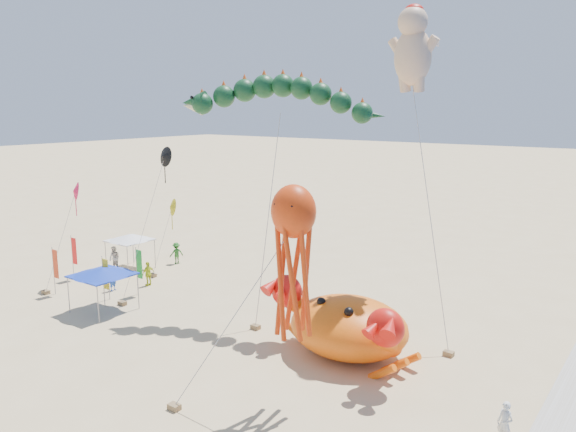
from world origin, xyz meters
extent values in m
plane|color=#D1B784|center=(0.00, 0.00, 0.00)|extent=(320.00, 320.00, 0.00)
ellipsoid|color=#F9630D|center=(2.03, 1.54, 1.45)|extent=(7.04, 6.25, 2.90)
sphere|color=red|center=(-1.22, 0.32, 2.74)|extent=(1.73, 1.73, 1.73)
sphere|color=black|center=(1.11, 0.53, 2.74)|extent=(0.45, 0.45, 0.45)
sphere|color=red|center=(5.27, 0.32, 2.74)|extent=(1.73, 1.73, 1.73)
sphere|color=black|center=(2.94, 0.53, 2.74)|extent=(0.45, 0.45, 0.45)
cone|color=#0F371A|center=(-9.43, 4.37, 12.40)|extent=(1.55, 1.14, 1.27)
cylinder|color=#B2B2B2|center=(-3.99, 2.85, 5.96)|extent=(0.53, 3.07, 11.64)
cube|color=olive|center=(-3.75, 1.34, 0.12)|extent=(0.50, 0.35, 0.25)
ellipsoid|color=#EBBB8F|center=(2.68, 6.44, 14.64)|extent=(1.97, 1.62, 2.89)
sphere|color=#EBBB8F|center=(2.68, 6.26, 16.33)|extent=(1.51, 1.51, 1.51)
ellipsoid|color=red|center=(2.68, 6.35, 16.86)|extent=(0.98, 0.98, 0.69)
cylinder|color=#B2B2B2|center=(4.42, 5.36, 6.81)|extent=(3.54, 2.21, 13.34)
cube|color=olive|center=(6.16, 4.28, 0.12)|extent=(0.50, 0.35, 0.25)
ellipsoid|color=red|center=(2.58, -3.98, 8.16)|extent=(1.84, 1.65, 2.11)
cylinder|color=#B2B2B2|center=(0.73, -5.57, 3.85)|extent=(3.74, 3.22, 7.42)
cube|color=olive|center=(-1.11, -7.15, 0.12)|extent=(0.50, 0.35, 0.25)
cylinder|color=gray|center=(-14.42, -3.19, 1.10)|extent=(0.06, 0.06, 2.20)
cylinder|color=gray|center=(-11.56, -3.19, 1.10)|extent=(0.06, 0.06, 2.20)
cylinder|color=gray|center=(-14.42, -0.33, 1.10)|extent=(0.06, 0.06, 2.20)
cylinder|color=gray|center=(-11.56, -0.33, 1.10)|extent=(0.06, 0.06, 2.20)
cube|color=#1431B2|center=(-12.99, -1.76, 2.24)|extent=(3.10, 3.10, 0.08)
cone|color=#1431B2|center=(-12.99, -1.76, 2.48)|extent=(3.41, 3.41, 0.45)
cylinder|color=gray|center=(-20.15, 3.68, 1.10)|extent=(0.06, 0.06, 2.20)
cylinder|color=gray|center=(-17.59, 3.68, 1.10)|extent=(0.06, 0.06, 2.20)
cylinder|color=gray|center=(-20.15, 6.24, 1.10)|extent=(0.06, 0.06, 2.20)
cylinder|color=gray|center=(-17.59, 6.24, 1.10)|extent=(0.06, 0.06, 2.20)
cube|color=white|center=(-18.87, 4.96, 2.24)|extent=(2.80, 2.80, 0.08)
cone|color=white|center=(-18.87, 4.96, 2.48)|extent=(3.08, 3.08, 0.45)
cylinder|color=gray|center=(-13.63, -1.27, 1.60)|extent=(0.05, 0.05, 3.20)
cube|color=yellow|center=(-13.35, -1.27, 2.10)|extent=(0.50, 0.04, 1.90)
cylinder|color=gray|center=(-18.19, -1.77, 1.60)|extent=(0.05, 0.05, 3.20)
cube|color=red|center=(-17.91, -1.77, 2.10)|extent=(0.50, 0.04, 1.90)
cylinder|color=gray|center=(-20.14, 0.90, 1.60)|extent=(0.05, 0.05, 3.20)
cube|color=red|center=(-19.86, 0.90, 2.10)|extent=(0.50, 0.04, 1.90)
cylinder|color=gray|center=(-13.72, 1.37, 1.60)|extent=(0.05, 0.05, 3.20)
cube|color=green|center=(-13.44, 1.37, 2.10)|extent=(0.50, 0.04, 1.90)
imported|color=silver|center=(10.44, -1.76, 0.84)|extent=(0.71, 0.60, 1.68)
imported|color=#C9D826|center=(-14.61, 3.04, 0.84)|extent=(0.48, 1.02, 1.69)
imported|color=#1F48B5|center=(-15.67, 0.91, 0.80)|extent=(0.48, 0.64, 1.60)
imported|color=#236421|center=(-17.17, 8.03, 0.84)|extent=(1.02, 1.25, 1.68)
imported|color=silver|center=(-19.54, 3.99, 0.92)|extent=(0.94, 0.76, 1.84)
cone|color=black|center=(-12.19, 2.76, 9.04)|extent=(1.30, 0.51, 1.32)
cylinder|color=#B2B2B2|center=(-11.94, 1.26, 4.55)|extent=(0.55, 3.04, 8.80)
cube|color=olive|center=(-11.69, -0.24, 0.12)|extent=(0.50, 0.35, 0.25)
cone|color=#FA1B4E|center=(-18.78, 0.60, 6.50)|extent=(1.30, 0.51, 1.32)
cylinder|color=#B2B2B2|center=(-18.53, -0.90, 3.28)|extent=(0.55, 3.04, 6.27)
cube|color=olive|center=(-18.28, -2.40, 0.12)|extent=(0.50, 0.35, 0.25)
cone|color=gold|center=(-15.93, 6.60, 4.85)|extent=(1.30, 0.51, 1.32)
cylinder|color=#B2B2B2|center=(-15.68, 5.10, 2.45)|extent=(0.54, 3.04, 4.62)
cube|color=olive|center=(-15.43, 3.60, 0.12)|extent=(0.50, 0.35, 0.25)
camera|label=1|loc=(14.88, -21.39, 12.15)|focal=35.00mm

